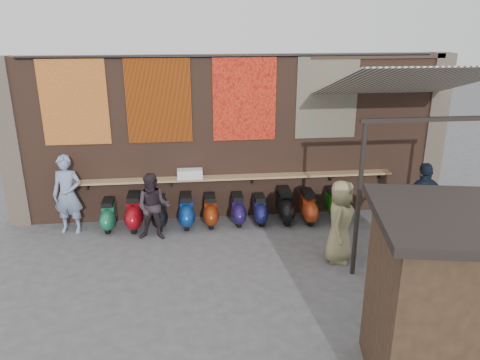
{
  "coord_description": "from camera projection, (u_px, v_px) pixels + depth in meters",
  "views": [
    {
      "loc": [
        -1.02,
        -8.47,
        4.83
      ],
      "look_at": [
        0.05,
        1.2,
        1.42
      ],
      "focal_mm": 35.0,
      "sensor_mm": 36.0,
      "label": 1
    }
  ],
  "objects": [
    {
      "name": "ground",
      "position": [
        244.0,
        264.0,
        9.64
      ],
      "size": [
        70.0,
        70.0,
        0.0
      ],
      "primitive_type": "plane",
      "color": "#474749",
      "rests_on": "ground"
    },
    {
      "name": "brick_wall",
      "position": [
        231.0,
        138.0,
        11.52
      ],
      "size": [
        10.0,
        0.4,
        4.0
      ],
      "primitive_type": "cube",
      "color": "brown",
      "rests_on": "ground"
    },
    {
      "name": "pier_left",
      "position": [
        11.0,
        144.0,
        10.98
      ],
      "size": [
        0.5,
        0.5,
        4.0
      ],
      "primitive_type": "cube",
      "color": "#4C4238",
      "rests_on": "ground"
    },
    {
      "name": "pier_right",
      "position": [
        432.0,
        133.0,
        12.06
      ],
      "size": [
        0.5,
        0.5,
        4.0
      ],
      "primitive_type": "cube",
      "color": "#4C4238",
      "rests_on": "ground"
    },
    {
      "name": "eating_counter",
      "position": [
        233.0,
        177.0,
        11.47
      ],
      "size": [
        8.0,
        0.32,
        0.05
      ],
      "primitive_type": "cube",
      "color": "#9E7A51",
      "rests_on": "brick_wall"
    },
    {
      "name": "shelf_box",
      "position": [
        190.0,
        174.0,
        11.28
      ],
      "size": [
        0.6,
        0.27,
        0.23
      ],
      "primitive_type": "cube",
      "color": "white",
      "rests_on": "eating_counter"
    },
    {
      "name": "tapestry_redgold",
      "position": [
        74.0,
        102.0,
        10.61
      ],
      "size": [
        1.5,
        0.02,
        2.0
      ],
      "primitive_type": "cube",
      "color": "maroon",
      "rests_on": "brick_wall"
    },
    {
      "name": "tapestry_sun",
      "position": [
        159.0,
        100.0,
        10.8
      ],
      "size": [
        1.5,
        0.02,
        2.0
      ],
      "primitive_type": "cube",
      "color": "#CA4C0B",
      "rests_on": "brick_wall"
    },
    {
      "name": "tapestry_orange",
      "position": [
        244.0,
        99.0,
        11.01
      ],
      "size": [
        1.5,
        0.02,
        2.0
      ],
      "primitive_type": "cube",
      "color": "red",
      "rests_on": "brick_wall"
    },
    {
      "name": "tapestry_multi",
      "position": [
        327.0,
        97.0,
        11.22
      ],
      "size": [
        1.5,
        0.02,
        2.0
      ],
      "primitive_type": "cube",
      "color": "#216779",
      "rests_on": "brick_wall"
    },
    {
      "name": "hang_rail",
      "position": [
        232.0,
        56.0,
        10.65
      ],
      "size": [
        9.5,
        0.06,
        0.06
      ],
      "primitive_type": "cylinder",
      "rotation": [
        0.0,
        1.57,
        0.0
      ],
      "color": "black",
      "rests_on": "brick_wall"
    },
    {
      "name": "scooter_stool_0",
      "position": [
        109.0,
        215.0,
        11.13
      ],
      "size": [
        0.34,
        0.76,
        0.72
      ],
      "primitive_type": null,
      "color": "#1B6F4B",
      "rests_on": "ground"
    },
    {
      "name": "scooter_stool_1",
      "position": [
        134.0,
        212.0,
        11.16
      ],
      "size": [
        0.4,
        0.88,
        0.84
      ],
      "primitive_type": null,
      "color": "maroon",
      "rests_on": "ground"
    },
    {
      "name": "scooter_stool_2",
      "position": [
        160.0,
        213.0,
        11.22
      ],
      "size": [
        0.35,
        0.79,
        0.75
      ],
      "primitive_type": null,
      "color": "black",
      "rests_on": "ground"
    },
    {
      "name": "scooter_stool_3",
      "position": [
        186.0,
        211.0,
        11.3
      ],
      "size": [
        0.37,
        0.82,
        0.78
      ],
      "primitive_type": null,
      "color": "navy",
      "rests_on": "ground"
    },
    {
      "name": "scooter_stool_4",
      "position": [
        210.0,
        211.0,
        11.37
      ],
      "size": [
        0.35,
        0.78,
        0.74
      ],
      "primitive_type": null,
      "color": "maroon",
      "rests_on": "ground"
    },
    {
      "name": "scooter_stool_5",
      "position": [
        238.0,
        209.0,
        11.46
      ],
      "size": [
        0.34,
        0.76,
        0.73
      ],
      "primitive_type": null,
      "color": "#1E144C",
      "rests_on": "ground"
    },
    {
      "name": "scooter_stool_6",
      "position": [
        260.0,
        210.0,
        11.48
      ],
      "size": [
        0.33,
        0.72,
        0.69
      ],
      "primitive_type": null,
      "color": "#171951",
      "rests_on": "ground"
    },
    {
      "name": "scooter_stool_7",
      "position": [
        285.0,
        206.0,
        11.56
      ],
      "size": [
        0.39,
        0.86,
        0.82
      ],
      "primitive_type": null,
      "color": "black",
      "rests_on": "ground"
    },
    {
      "name": "scooter_stool_8",
      "position": [
        308.0,
        207.0,
        11.55
      ],
      "size": [
        0.37,
        0.81,
        0.77
      ],
      "primitive_type": null,
      "color": "#9F3415",
      "rests_on": "ground"
    },
    {
      "name": "scooter_stool_9",
      "position": [
        335.0,
        205.0,
        11.64
      ],
      "size": [
        0.38,
        0.83,
        0.79
      ],
      "primitive_type": null,
      "color": "#12630E",
      "rests_on": "ground"
    },
    {
      "name": "diner_left",
      "position": [
        68.0,
        194.0,
        10.81
      ],
      "size": [
        0.74,
        0.55,
        1.88
      ],
      "primitive_type": "imported",
      "rotation": [
        0.0,
        0.0,
        -0.15
      ],
      "color": "#7789AD",
      "rests_on": "ground"
    },
    {
      "name": "diner_right",
      "position": [
        153.0,
        207.0,
        10.5
      ],
      "size": [
        0.84,
        0.69,
        1.57
      ],
      "primitive_type": "imported",
      "rotation": [
        0.0,
        0.0,
        -0.14
      ],
      "color": "#2B2128",
      "rests_on": "ground"
    },
    {
      "name": "shopper_navy",
      "position": [
        423.0,
        203.0,
        10.39
      ],
      "size": [
        1.1,
        0.52,
        1.84
      ],
      "primitive_type": "imported",
      "rotation": [
        0.0,
        0.0,
        3.2
      ],
      "color": "black",
      "rests_on": "ground"
    },
    {
      "name": "shopper_tan",
      "position": [
        340.0,
        221.0,
        9.54
      ],
      "size": [
        0.9,
        1.02,
        1.75
      ],
      "primitive_type": "imported",
      "rotation": [
        0.0,
        0.0,
        1.07
      ],
      "color": "#8D8259",
      "rests_on": "ground"
    },
    {
      "name": "market_stall",
      "position": [
        467.0,
        311.0,
        6.03
      ],
      "size": [
        2.58,
        2.13,
        2.48
      ],
      "primitive_type": "cube",
      "rotation": [
        0.0,
        0.0,
        -0.2
      ],
      "color": "black",
      "rests_on": "ground"
    },
    {
      "name": "stall_sign",
      "position": [
        450.0,
        241.0,
        6.68
      ],
      "size": [
        1.18,
        0.27,
        0.5
      ],
      "primitive_type": "cube",
      "rotation": [
        0.0,
        0.0,
        -0.2
      ],
      "color": "gold",
      "rests_on": "market_stall"
    },
    {
      "name": "stall_shelf",
      "position": [
        442.0,
        295.0,
        6.98
      ],
      "size": [
        1.88,
        0.47,
        0.06
      ],
      "primitive_type": "cube",
      "rotation": [
        0.0,
        0.0,
        -0.2
      ],
      "color": "#473321",
      "rests_on": "market_stall"
    },
    {
      "name": "awning_canvas",
      "position": [
        407.0,
        82.0,
        9.68
      ],
      "size": [
        3.2,
        3.28,
        0.97
      ],
      "primitive_type": "cube",
      "rotation": [
        -0.28,
        0.0,
        0.0
      ],
      "color": "beige",
      "rests_on": "brick_wall"
    },
    {
      "name": "awning_ledger",
      "position": [
        379.0,
        56.0,
        11.04
      ],
      "size": [
        3.3,
        0.08,
        0.12
      ],
      "primitive_type": "cube",
      "color": "#33261C",
      "rests_on": "brick_wall"
    },
    {
      "name": "awning_header",
      "position": [
        441.0,
        119.0,
        8.43
      ],
      "size": [
        3.0,
        0.08,
        0.08
      ],
      "primitive_type": "cube",
      "color": "black",
      "rests_on": "awning_post_left"
    },
    {
      "name": "awning_post_left",
      "position": [
        359.0,
        201.0,
        8.79
      ],
      "size": [
        0.09,
        0.09,
        3.1
      ],
      "primitive_type": "cylinder",
      "color": "black",
      "rests_on": "ground"
    }
  ]
}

